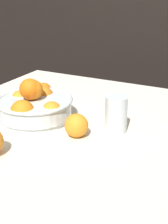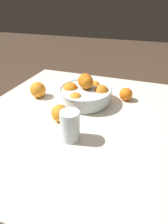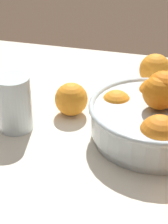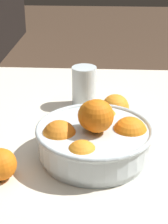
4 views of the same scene
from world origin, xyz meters
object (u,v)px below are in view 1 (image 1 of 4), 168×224
(orange_loose_front, at_px, (76,125))
(fruit_bowl, at_px, (35,106))
(orange_loose_near_bowl, at_px, (44,91))
(juice_glass, at_px, (116,115))

(orange_loose_front, bearing_deg, fruit_bowl, 165.52)
(orange_loose_near_bowl, distance_m, orange_loose_front, 0.38)
(fruit_bowl, bearing_deg, juice_glass, 8.06)
(fruit_bowl, relative_size, orange_loose_near_bowl, 3.93)
(fruit_bowl, distance_m, orange_loose_near_bowl, 0.22)
(fruit_bowl, distance_m, juice_glass, 0.29)
(fruit_bowl, relative_size, juice_glass, 2.23)
(juice_glass, distance_m, orange_loose_near_bowl, 0.41)
(fruit_bowl, distance_m, orange_loose_front, 0.20)
(fruit_bowl, xyz_separation_m, juice_glass, (0.29, 0.04, 0.00))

